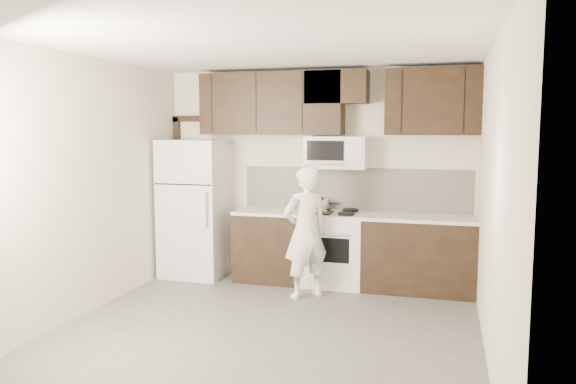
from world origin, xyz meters
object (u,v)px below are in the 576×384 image
at_px(microwave, 336,152).
at_px(refrigerator, 195,208).
at_px(stove, 334,248).
at_px(person, 306,232).

relative_size(microwave, refrigerator, 0.42).
height_order(stove, person, person).
relative_size(stove, refrigerator, 0.52).
bearing_deg(stove, person, -108.27).
xyz_separation_m(stove, refrigerator, (-1.85, -0.05, 0.44)).
bearing_deg(microwave, stove, -89.90).
xyz_separation_m(stove, person, (-0.21, -0.62, 0.31)).
relative_size(stove, person, 0.61).
xyz_separation_m(microwave, person, (-0.21, -0.74, -0.88)).
bearing_deg(person, refrigerator, -62.64).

